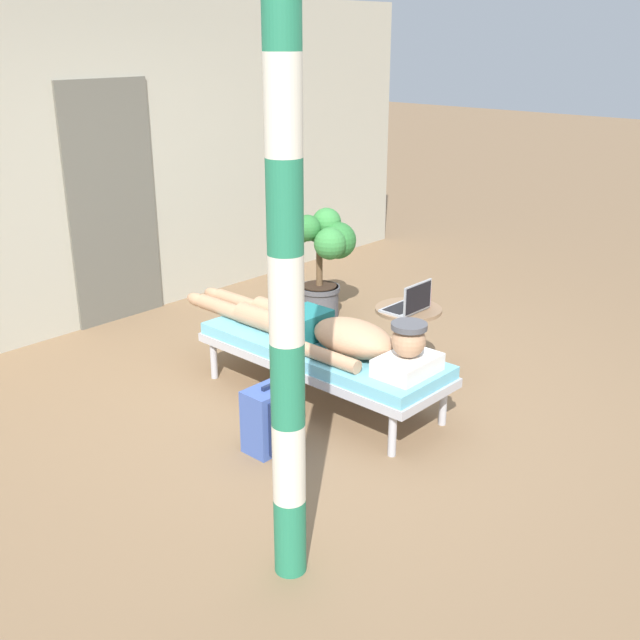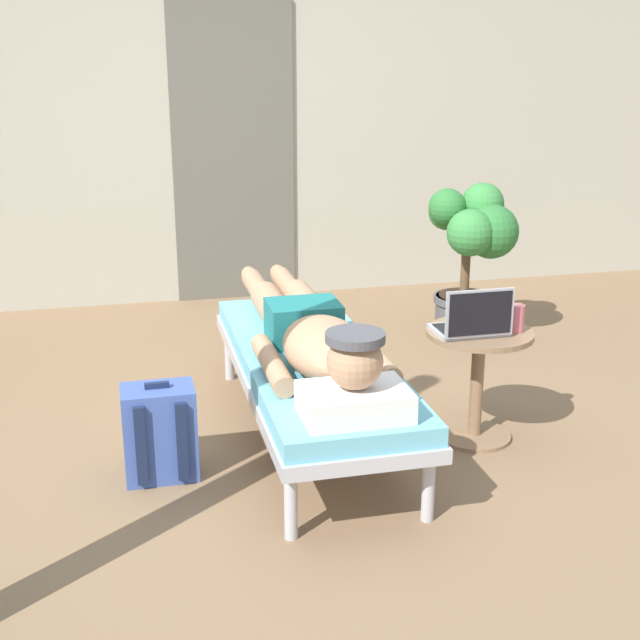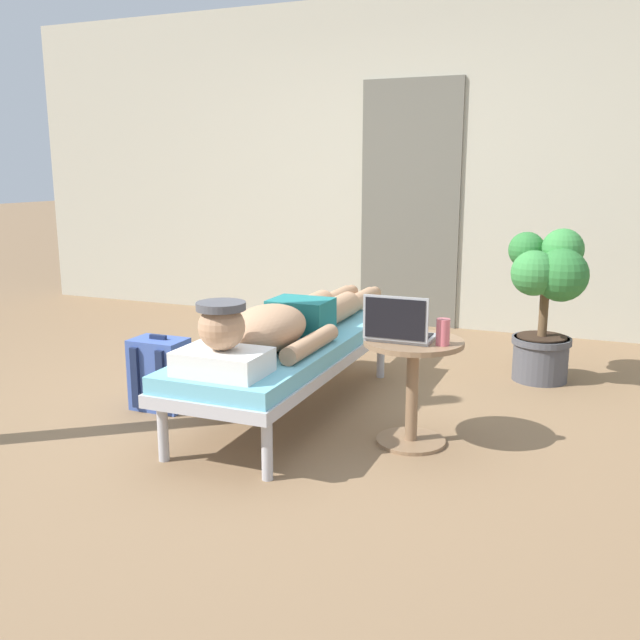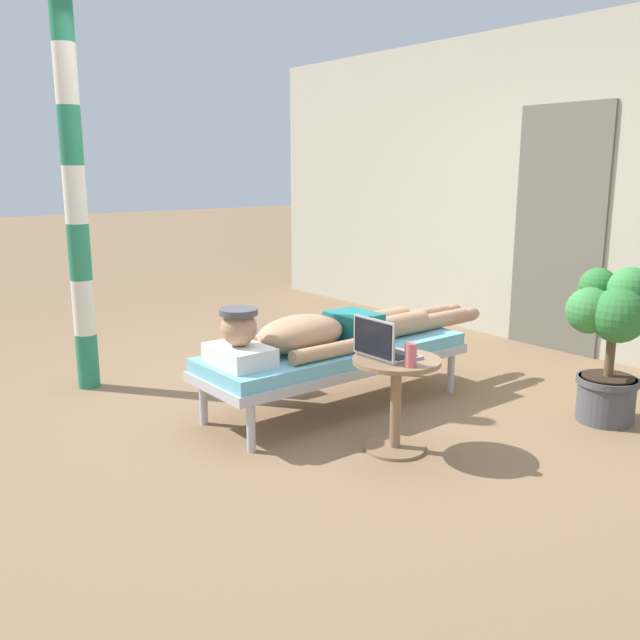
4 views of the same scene
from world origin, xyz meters
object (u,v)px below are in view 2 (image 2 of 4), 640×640
laptop (473,323)px  backpack (160,433)px  potted_plant (471,247)px  person_reclining (313,335)px  side_table (478,366)px  drink_glass (517,318)px  lounge_chair (311,368)px

laptop → backpack: size_ratio=0.73×
laptop → potted_plant: bearing=67.3°
laptop → potted_plant: (0.56, 1.34, 0.01)m
person_reclining → side_table: size_ratio=4.15×
drink_glass → backpack: (-1.58, 0.02, -0.39)m
lounge_chair → laptop: laptop is taller
lounge_chair → side_table: 0.76m
potted_plant → laptop: bearing=-112.7°
person_reclining → laptop: 0.70m
lounge_chair → side_table: bearing=-13.8°
backpack → potted_plant: 2.38m
lounge_chair → side_table: size_ratio=3.51×
lounge_chair → potted_plant: (1.24, 1.11, 0.25)m
side_table → backpack: bearing=-178.7°
side_table → potted_plant: size_ratio=0.54×
lounge_chair → backpack: backpack is taller
lounge_chair → drink_glass: drink_glass is taller
lounge_chair → person_reclining: bearing=-90.0°
person_reclining → backpack: bearing=-166.6°
lounge_chair → backpack: (-0.70, -0.21, -0.15)m
lounge_chair → person_reclining: 0.18m
drink_glass → backpack: drink_glass is taller
person_reclining → potted_plant: potted_plant is taller
lounge_chair → laptop: 0.75m
side_table → drink_glass: bearing=-18.4°
potted_plant → lounge_chair: bearing=-138.1°
backpack → potted_plant: bearing=34.4°
person_reclining → backpack: 0.79m
lounge_chair → backpack: bearing=-163.0°
drink_glass → backpack: 1.63m
lounge_chair → backpack: 0.75m
potted_plant → person_reclining: bearing=-136.9°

